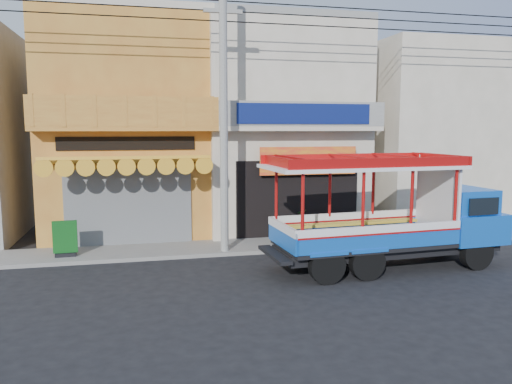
# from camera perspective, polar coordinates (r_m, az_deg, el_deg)

# --- Properties ---
(ground) EXTENTS (90.00, 90.00, 0.00)m
(ground) POSITION_cam_1_polar(r_m,az_deg,el_deg) (13.42, 3.07, -10.28)
(ground) COLOR black
(ground) RESTS_ON ground
(sidewalk) EXTENTS (30.00, 2.00, 0.12)m
(sidewalk) POSITION_cam_1_polar(r_m,az_deg,el_deg) (17.14, -0.66, -6.17)
(sidewalk) COLOR slate
(sidewalk) RESTS_ON ground
(shophouse_left) EXTENTS (6.00, 7.50, 8.24)m
(shophouse_left) POSITION_cam_1_polar(r_m,az_deg,el_deg) (20.25, -14.37, 7.22)
(shophouse_left) COLOR #B96D29
(shophouse_left) RESTS_ON ground
(shophouse_right) EXTENTS (6.00, 6.75, 8.24)m
(shophouse_right) POSITION_cam_1_polar(r_m,az_deg,el_deg) (21.00, 2.36, 7.43)
(shophouse_right) COLOR #B8AE97
(shophouse_right) RESTS_ON ground
(party_pilaster) EXTENTS (0.35, 0.30, 8.00)m
(party_pilaster) POSITION_cam_1_polar(r_m,az_deg,el_deg) (17.33, -4.54, 7.10)
(party_pilaster) COLOR #B8AE97
(party_pilaster) RESTS_ON ground
(filler_building_right) EXTENTS (6.00, 6.00, 7.60)m
(filler_building_right) POSITION_cam_1_polar(r_m,az_deg,el_deg) (23.87, 18.86, 6.29)
(filler_building_right) COLOR #B8AE97
(filler_building_right) RESTS_ON ground
(utility_pole) EXTENTS (28.00, 0.26, 9.00)m
(utility_pole) POSITION_cam_1_polar(r_m,az_deg,el_deg) (15.85, -3.19, 10.83)
(utility_pole) COLOR gray
(utility_pole) RESTS_ON ground
(songthaew_truck) EXTENTS (7.18, 2.74, 3.29)m
(songthaew_truck) POSITION_cam_1_polar(r_m,az_deg,el_deg) (15.19, 16.45, -2.34)
(songthaew_truck) COLOR black
(songthaew_truck) RESTS_ON ground
(green_sign) EXTENTS (0.73, 0.37, 1.11)m
(green_sign) POSITION_cam_1_polar(r_m,az_deg,el_deg) (16.54, -20.97, -5.29)
(green_sign) COLOR black
(green_sign) RESTS_ON sidewalk
(potted_plant_a) EXTENTS (1.32, 1.31, 1.11)m
(potted_plant_a) POSITION_cam_1_polar(r_m,az_deg,el_deg) (17.45, 4.04, -3.88)
(potted_plant_a) COLOR #174E16
(potted_plant_a) RESTS_ON sidewalk
(potted_plant_c) EXTENTS (0.59, 0.59, 1.00)m
(potted_plant_c) POSITION_cam_1_polar(r_m,az_deg,el_deg) (18.72, 14.25, -3.49)
(potted_plant_c) COLOR #174E16
(potted_plant_c) RESTS_ON sidewalk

